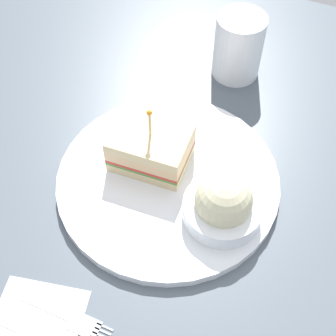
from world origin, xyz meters
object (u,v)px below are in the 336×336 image
at_px(drink_glass, 238,48).
at_px(sandwich_half_center, 151,147).
at_px(napkin, 37,321).
at_px(coleslaw_bowl, 223,204).
at_px(fork, 73,320).
at_px(plate, 168,180).

bearing_deg(drink_glass, sandwich_half_center, 78.37).
xyz_separation_m(sandwich_half_center, napkin, (0.03, 0.24, -0.04)).
height_order(coleslaw_bowl, fork, coleslaw_bowl).
bearing_deg(fork, napkin, 23.27).
distance_m(plate, fork, 0.21).
relative_size(coleslaw_bowl, drink_glass, 0.95).
bearing_deg(napkin, coleslaw_bowl, -126.10).
bearing_deg(coleslaw_bowl, napkin, 53.90).
distance_m(coleslaw_bowl, drink_glass, 0.28).
distance_m(drink_glass, fork, 0.45).
bearing_deg(drink_glass, coleslaw_bowl, 104.14).
relative_size(sandwich_half_center, coleslaw_bowl, 1.06).
xyz_separation_m(plate, fork, (0.02, 0.21, -0.01)).
bearing_deg(coleslaw_bowl, drink_glass, -75.86).
distance_m(sandwich_half_center, coleslaw_bowl, 0.12).
relative_size(plate, coleslaw_bowl, 3.03).
bearing_deg(sandwich_half_center, coleslaw_bowl, 158.36).
relative_size(sandwich_half_center, drink_glass, 1.00).
height_order(drink_glass, napkin, drink_glass).
distance_m(plate, sandwich_half_center, 0.05).
height_order(coleslaw_bowl, drink_glass, drink_glass).
xyz_separation_m(sandwich_half_center, coleslaw_bowl, (-0.11, 0.04, -0.00)).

